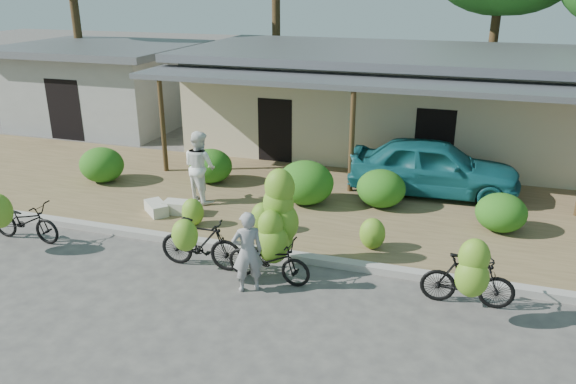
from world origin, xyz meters
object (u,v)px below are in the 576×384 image
Objects in this scene: bike_far_left at (20,219)px; sack_near at (181,207)px; bike_center at (274,236)px; bike_left at (199,242)px; teal_van at (434,167)px; bystander at (200,167)px; bike_right at (469,277)px; vendor at (248,252)px; sack_far at (156,208)px.

bike_far_left is 3.56m from sack_near.
bike_center is at bearing -32.33° from sack_near.
teal_van is at bearing -37.95° from bike_left.
teal_van is at bearing -21.90° from bike_center.
teal_van reaches higher than bike_left.
bike_center reaches higher than bystander.
bystander reaches higher than bike_right.
teal_van is at bearing 7.65° from bike_right.
bike_center is at bearing -141.77° from vendor.
sack_far is (-0.57, -0.20, -0.01)m from sack_near.
vendor is 0.86× the size of bystander.
sack_near is 0.61m from sack_far.
bike_center reaches higher than vendor.
vendor is at bearing 151.73° from teal_van.
bike_left is at bearing 141.94° from bystander.
sack_near is at bearing 34.32° from bike_left.
bike_right reaches higher than bike_left.
bike_left is 2.36× the size of sack_far.
vendor is (1.22, -0.46, 0.20)m from bike_left.
bike_far_left is at bearing 98.26° from bike_center.
bike_right is 7.09m from sack_near.
sack_far is (-3.66, 1.76, -0.57)m from bike_center.
teal_van is at bearing 29.03° from sack_far.
bystander reaches higher than sack_near.
bike_center is (5.77, 0.36, 0.27)m from bike_far_left.
bike_left is 0.84× the size of bike_center.
sack_near is (-6.73, 2.17, -0.39)m from bike_right.
teal_van reaches higher than sack_far.
bike_left is 5.12m from bike_right.
teal_van reaches higher than vendor.
bystander is (-1.52, 3.16, 0.45)m from bike_left.
bystander reaches higher than teal_van.
bike_far_left is at bearing 75.81° from bystander.
bystander is 6.10m from teal_van.
bike_right is at bearing -17.90° from sack_near.
bike_far_left reaches higher than sack_near.
bystander is at bearing -39.86° from bike_far_left.
bike_center is 5.87m from teal_van.
sack_near is 1.13× the size of sack_far.
bike_center is (1.48, 0.28, 0.24)m from bike_left.
vendor is (-3.90, -0.52, 0.13)m from bike_right.
bike_right is at bearing -178.67° from bystander.
teal_van is (2.62, 5.25, 0.04)m from bike_center.
bike_left is 1.07× the size of bike_right.
vendor is (5.51, -0.38, 0.24)m from bike_far_left.
vendor reaches higher than bike_left.
sack_near reaches higher than sack_far.
bike_right is at bearing 155.14° from vendor.
bike_right is at bearing -15.15° from sack_far.
vendor is (-0.26, -0.74, -0.03)m from bike_center.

